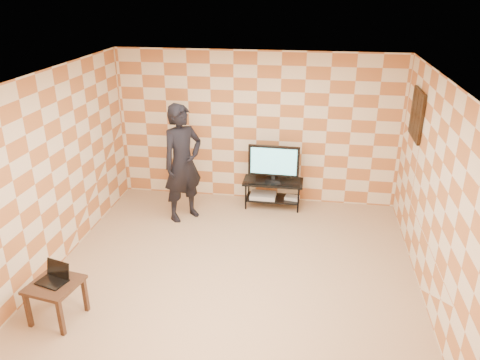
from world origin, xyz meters
name	(u,v)px	position (x,y,z in m)	size (l,w,h in m)	color
floor	(233,272)	(0.00, 0.00, 0.00)	(5.00, 5.00, 0.00)	tan
wall_back	(256,128)	(0.00, 2.50, 1.35)	(5.00, 0.02, 2.70)	beige
wall_front	(180,307)	(0.00, -2.50, 1.35)	(5.00, 0.02, 2.70)	beige
wall_left	(52,172)	(-2.50, 0.00, 1.35)	(0.02, 5.00, 2.70)	beige
wall_right	(437,196)	(2.50, 0.00, 1.35)	(0.02, 5.00, 2.70)	beige
ceiling	(232,78)	(0.00, 0.00, 2.70)	(5.00, 5.00, 0.02)	white
wall_art	(417,115)	(2.47, 1.55, 1.95)	(0.04, 0.72, 0.72)	black
tv_stand	(273,188)	(0.35, 2.17, 0.37)	(1.05, 0.47, 0.50)	black
tv	(274,162)	(0.35, 2.17, 0.86)	(0.89, 0.18, 0.65)	black
dvd_player	(263,195)	(0.18, 2.15, 0.21)	(0.45, 0.32, 0.08)	silver
game_console	(292,198)	(0.70, 2.16, 0.20)	(0.24, 0.18, 0.05)	silver
side_table	(55,290)	(-1.91, -1.27, 0.41)	(0.63, 0.63, 0.50)	#341D12
laptop	(54,277)	(-1.92, -1.21, 0.55)	(0.39, 0.34, 0.22)	black
person	(183,163)	(-1.10, 1.53, 0.99)	(0.72, 0.47, 1.98)	black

